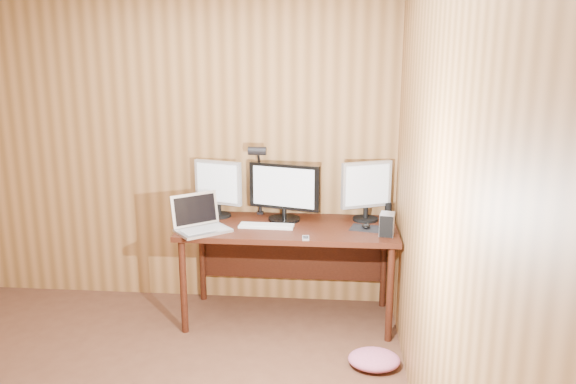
# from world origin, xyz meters

# --- Properties ---
(room_shell) EXTENTS (4.00, 4.00, 4.00)m
(room_shell) POSITION_xyz_m (0.00, 0.00, 1.25)
(room_shell) COLOR #553120
(room_shell) RESTS_ON ground
(desk) EXTENTS (1.60, 0.70, 0.75)m
(desk) POSITION_xyz_m (0.93, 1.70, 0.63)
(desk) COLOR #34140A
(desk) RESTS_ON floor
(monitor_center) EXTENTS (0.55, 0.25, 0.44)m
(monitor_center) POSITION_xyz_m (0.88, 1.77, 0.98)
(monitor_center) COLOR black
(monitor_center) RESTS_ON desk
(monitor_left) EXTENTS (0.39, 0.19, 0.45)m
(monitor_left) POSITION_xyz_m (0.36, 1.83, 0.99)
(monitor_left) COLOR black
(monitor_left) RESTS_ON desk
(monitor_right) EXTENTS (0.39, 0.20, 0.46)m
(monitor_right) POSITION_xyz_m (1.51, 1.82, 1.00)
(monitor_right) COLOR black
(monitor_right) RESTS_ON desk
(laptop) EXTENTS (0.46, 0.45, 0.26)m
(laptop) POSITION_xyz_m (0.30, 1.46, 0.81)
(laptop) COLOR silver
(laptop) RESTS_ON desk
(keyboard) EXTENTS (0.41, 0.14, 0.02)m
(keyboard) POSITION_xyz_m (0.77, 1.58, 0.76)
(keyboard) COLOR white
(keyboard) RESTS_ON desk
(mousepad) EXTENTS (0.25, 0.22, 0.00)m
(mousepad) POSITION_xyz_m (1.50, 1.61, 0.75)
(mousepad) COLOR black
(mousepad) RESTS_ON desk
(mouse) EXTENTS (0.07, 0.10, 0.04)m
(mouse) POSITION_xyz_m (1.50, 1.61, 0.77)
(mouse) COLOR black
(mouse) RESTS_ON mousepad
(hard_drive) EXTENTS (0.12, 0.16, 0.16)m
(hard_drive) POSITION_xyz_m (1.64, 1.47, 0.83)
(hard_drive) COLOR silver
(hard_drive) RESTS_ON desk
(phone) EXTENTS (0.05, 0.10, 0.01)m
(phone) POSITION_xyz_m (1.08, 1.33, 0.76)
(phone) COLOR silver
(phone) RESTS_ON desk
(speaker) EXTENTS (0.05, 0.05, 0.13)m
(speaker) POSITION_xyz_m (1.68, 1.88, 0.81)
(speaker) COLOR black
(speaker) RESTS_ON desk
(desk_lamp) EXTENTS (0.14, 0.20, 0.60)m
(desk_lamp) POSITION_xyz_m (0.68, 1.86, 1.12)
(desk_lamp) COLOR black
(desk_lamp) RESTS_ON desk
(fabric_pile) EXTENTS (0.35, 0.29, 0.11)m
(fabric_pile) POSITION_xyz_m (1.55, 0.97, 0.05)
(fabric_pile) COLOR #BB5A7D
(fabric_pile) RESTS_ON floor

